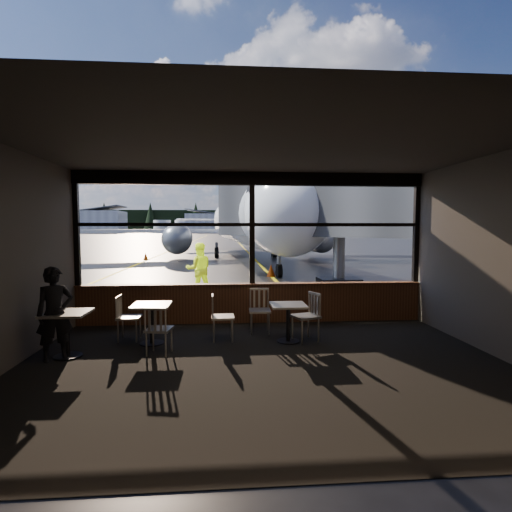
{
  "coord_description": "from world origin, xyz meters",
  "views": [
    {
      "loc": [
        -0.64,
        -9.24,
        2.22
      ],
      "look_at": [
        0.17,
        1.0,
        1.5
      ],
      "focal_mm": 28.0,
      "sensor_mm": 36.0,
      "label": 1
    }
  ],
  "objects": [
    {
      "name": "wall_right",
      "position": [
        4.0,
        -3.0,
        1.75
      ],
      "size": [
        0.04,
        6.0,
        3.5
      ],
      "primitive_type": "cube",
      "color": "#4E463E",
      "rests_on": "ground"
    },
    {
      "name": "wall_left",
      "position": [
        -4.0,
        -3.0,
        1.75
      ],
      "size": [
        0.04,
        6.0,
        3.5
      ],
      "primitive_type": "cube",
      "color": "#4E463E",
      "rests_on": "ground"
    },
    {
      "name": "wall_back",
      "position": [
        0.0,
        -6.0,
        1.75
      ],
      "size": [
        8.0,
        0.04,
        3.5
      ],
      "primitive_type": "cube",
      "color": "#4E463E",
      "rests_on": "ground"
    },
    {
      "name": "chair_near_e",
      "position": [
        0.94,
        -1.63,
        0.48
      ],
      "size": [
        0.67,
        0.67,
        0.96
      ],
      "primitive_type": null,
      "rotation": [
        0.0,
        0.0,
        1.92
      ],
      "color": "#B0AA9E",
      "rests_on": "carpet_floor"
    },
    {
      "name": "fuel_tank_c",
      "position": [
        -10.0,
        182.0,
        3.0
      ],
      "size": [
        8.0,
        8.0,
        6.0
      ],
      "primitive_type": "cylinder",
      "color": "silver",
      "rests_on": "ground_plane"
    },
    {
      "name": "hangar_mid",
      "position": [
        0.0,
        185.0,
        5.0
      ],
      "size": [
        38.0,
        15.0,
        10.0
      ],
      "primitive_type": null,
      "color": "silver",
      "rests_on": "ground_plane"
    },
    {
      "name": "cone_nose",
      "position": [
        1.48,
        8.85,
        0.28
      ],
      "size": [
        0.4,
        0.4,
        0.56
      ],
      "primitive_type": "cone",
      "color": "#EE5A07",
      "rests_on": "ground_plane"
    },
    {
      "name": "fuel_tank_a",
      "position": [
        -30.0,
        182.0,
        3.0
      ],
      "size": [
        8.0,
        8.0,
        6.0
      ],
      "primitive_type": "cylinder",
      "color": "silver",
      "rests_on": "ground_plane"
    },
    {
      "name": "chair_near_w",
      "position": [
        -0.68,
        -1.47,
        0.46
      ],
      "size": [
        0.52,
        0.52,
        0.92
      ],
      "primitive_type": null,
      "rotation": [
        0.0,
        0.0,
        -1.54
      ],
      "color": "#ACA79C",
      "rests_on": "carpet_floor"
    },
    {
      "name": "carpet_floor",
      "position": [
        0.0,
        -3.0,
        0.01
      ],
      "size": [
        8.0,
        6.0,
        0.01
      ],
      "primitive_type": "cube",
      "color": "black",
      "rests_on": "ground"
    },
    {
      "name": "ceiling",
      "position": [
        0.0,
        -3.0,
        3.5
      ],
      "size": [
        8.0,
        6.0,
        0.04
      ],
      "primitive_type": "cube",
      "color": "#38332D",
      "rests_on": "ground"
    },
    {
      "name": "mullion_right",
      "position": [
        3.95,
        0.0,
        2.2
      ],
      "size": [
        0.12,
        0.12,
        2.6
      ],
      "primitive_type": "cube",
      "color": "black",
      "rests_on": "ground"
    },
    {
      "name": "mullion_left",
      "position": [
        -3.95,
        0.0,
        2.2
      ],
      "size": [
        0.12,
        0.12,
        2.6
      ],
      "primitive_type": "cube",
      "color": "black",
      "rests_on": "ground"
    },
    {
      "name": "hangar_left",
      "position": [
        -70.0,
        180.0,
        5.5
      ],
      "size": [
        45.0,
        18.0,
        11.0
      ],
      "primitive_type": null,
      "color": "silver",
      "rests_on": "ground_plane"
    },
    {
      "name": "chair_mid_w",
      "position": [
        -2.52,
        -1.31,
        0.45
      ],
      "size": [
        0.5,
        0.5,
        0.9
      ],
      "primitive_type": null,
      "rotation": [
        0.0,
        0.0,
        -1.58
      ],
      "color": "#AAA59A",
      "rests_on": "carpet_floor"
    },
    {
      "name": "passenger",
      "position": [
        -3.47,
        -2.43,
        0.79
      ],
      "size": [
        0.69,
        0.62,
        1.58
      ],
      "primitive_type": "imported",
      "rotation": [
        0.0,
        0.0,
        0.55
      ],
      "color": "black",
      "rests_on": "carpet_floor"
    },
    {
      "name": "window_transom",
      "position": [
        0.0,
        0.0,
        2.3
      ],
      "size": [
        8.0,
        0.1,
        0.08
      ],
      "primitive_type": "cube",
      "color": "black",
      "rests_on": "ground"
    },
    {
      "name": "ground_crew",
      "position": [
        -1.48,
        3.9,
        0.87
      ],
      "size": [
        0.96,
        0.81,
        1.74
      ],
      "primitive_type": "imported",
      "rotation": [
        0.0,
        0.0,
        3.33
      ],
      "color": "#BFF219",
      "rests_on": "ground_plane"
    },
    {
      "name": "fuel_tank_b",
      "position": [
        -20.0,
        182.0,
        3.0
      ],
      "size": [
        8.0,
        8.0,
        6.0
      ],
      "primitive_type": "cylinder",
      "color": "silver",
      "rests_on": "ground_plane"
    },
    {
      "name": "hangar_right",
      "position": [
        60.0,
        178.0,
        6.0
      ],
      "size": [
        50.0,
        20.0,
        12.0
      ],
      "primitive_type": null,
      "color": "silver",
      "rests_on": "ground_plane"
    },
    {
      "name": "chair_near_n",
      "position": [
        0.1,
        -0.96,
        0.47
      ],
      "size": [
        0.52,
        0.52,
        0.94
      ],
      "primitive_type": null,
      "rotation": [
        0.0,
        0.0,
        3.12
      ],
      "color": "#A9A499",
      "rests_on": "carpet_floor"
    },
    {
      "name": "window_header",
      "position": [
        0.0,
        0.0,
        3.35
      ],
      "size": [
        8.0,
        0.18,
        0.3
      ],
      "primitive_type": "cube",
      "color": "black",
      "rests_on": "ground"
    },
    {
      "name": "window_sill",
      "position": [
        0.0,
        0.0,
        0.45
      ],
      "size": [
        8.0,
        0.28,
        0.9
      ],
      "primitive_type": "cube",
      "color": "#4B2716",
      "rests_on": "ground"
    },
    {
      "name": "jet_bridge",
      "position": [
        3.6,
        5.5,
        2.46
      ],
      "size": [
        9.24,
        11.3,
        4.93
      ],
      "primitive_type": null,
      "color": "#2F2F32",
      "rests_on": "ground_plane"
    },
    {
      "name": "cafe_table_mid",
      "position": [
        -2.03,
        -1.6,
        0.39
      ],
      "size": [
        0.7,
        0.7,
        0.78
      ],
      "primitive_type": null,
      "color": "#A29B95",
      "rests_on": "carpet_floor"
    },
    {
      "name": "cone_wing",
      "position": [
        -6.18,
        19.23,
        0.25
      ],
      "size": [
        0.36,
        0.36,
        0.5
      ],
      "primitive_type": "cone",
      "color": "#E65B07",
      "rests_on": "ground_plane"
    },
    {
      "name": "chair_mid_s",
      "position": [
        -1.79,
        -2.26,
        0.44
      ],
      "size": [
        0.55,
        0.55,
        0.88
      ],
      "primitive_type": null,
      "rotation": [
        0.0,
        0.0,
        -0.16
      ],
      "color": "#BAB6A8",
      "rests_on": "carpet_floor"
    },
    {
      "name": "mullion_centre",
      "position": [
        0.0,
        0.0,
        2.2
      ],
      "size": [
        0.12,
        0.12,
        2.6
      ],
      "primitive_type": "cube",
      "color": "black",
      "rests_on": "ground"
    },
    {
      "name": "treeline",
      "position": [
        0.0,
        210.0,
        6.0
      ],
      "size": [
        360.0,
        3.0,
        12.0
      ],
      "primitive_type": "cube",
      "color": "black",
      "rests_on": "ground_plane"
    },
    {
      "name": "cafe_table_left",
      "position": [
        -3.34,
        -2.29,
        0.39
      ],
      "size": [
        0.72,
        0.72,
        0.79
      ],
      "primitive_type": null,
      "color": "#9C988F",
      "rests_on": "carpet_floor"
    },
    {
      "name": "ground_plane",
      "position": [
        0.0,
        120.0,
        0.0
      ],
      "size": [
        520.0,
        520.0,
        0.0
      ],
      "primitive_type": "plane",
      "color": "black",
      "rests_on": "ground"
    },
    {
      "name": "airliner",
      "position": [
        1.02,
        20.05,
        5.27
      ],
      "size": [
        31.06,
        36.4,
        10.54
      ],
      "primitive_type": null,
      "rotation": [
        0.0,
        0.0,
        0.07
      ],
      "color": "white",
      "rests_on": "ground_plane"
    },
    {
      "name": "cafe_table_near",
      "position": [
        0.59,
        -1.67,
        0.37
      ],
      "size": [
        0.68,
        0.68,
        0.75
      ],
      "primitive_type": null,
      "color": "gray",
      "rests_on": "carpet_floor"
    }
  ]
}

